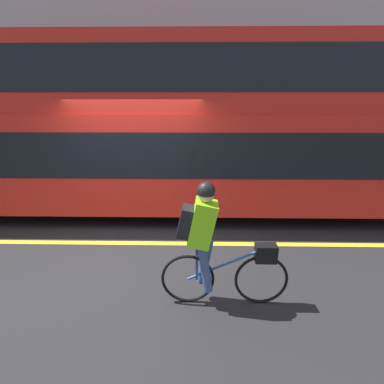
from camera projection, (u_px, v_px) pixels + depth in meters
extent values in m
plane|color=#232326|center=(129.00, 251.00, 5.16)|extent=(80.00, 80.00, 0.00)
cube|color=yellow|center=(133.00, 243.00, 5.43)|extent=(50.00, 0.14, 0.01)
cube|color=gray|center=(165.00, 170.00, 10.79)|extent=(60.00, 1.84, 0.10)
cube|color=#9E9EA3|center=(165.00, 32.00, 10.42)|extent=(60.00, 0.30, 9.51)
cylinder|color=black|center=(312.00, 190.00, 6.99)|extent=(0.96, 0.30, 0.96)
cylinder|color=black|center=(9.00, 188.00, 7.12)|extent=(0.96, 0.30, 0.96)
cube|color=red|center=(158.00, 156.00, 6.82)|extent=(11.59, 2.60, 1.95)
cube|color=black|center=(158.00, 146.00, 6.75)|extent=(11.13, 2.62, 0.86)
cube|color=red|center=(155.00, 77.00, 6.32)|extent=(11.59, 2.49, 1.41)
cube|color=black|center=(155.00, 74.00, 6.30)|extent=(11.13, 2.51, 0.79)
torus|color=black|center=(261.00, 280.00, 3.75)|extent=(0.67, 0.04, 0.67)
torus|color=black|center=(188.00, 279.00, 3.77)|extent=(0.67, 0.04, 0.67)
cylinder|color=#2D4C8C|center=(225.00, 264.00, 3.69)|extent=(0.94, 0.03, 0.46)
cylinder|color=#2D4C8C|center=(197.00, 262.00, 3.69)|extent=(0.03, 0.03, 0.49)
cube|color=black|center=(266.00, 253.00, 3.64)|extent=(0.26, 0.16, 0.22)
cube|color=#8CE019|center=(202.00, 223.00, 3.54)|extent=(0.37, 0.32, 0.58)
cube|color=black|center=(185.00, 221.00, 3.53)|extent=(0.21, 0.26, 0.38)
cylinder|color=#384C7A|center=(205.00, 262.00, 3.79)|extent=(0.21, 0.11, 0.60)
cylinder|color=#384C7A|center=(205.00, 269.00, 3.62)|extent=(0.19, 0.11, 0.60)
sphere|color=tan|center=(206.00, 195.00, 3.43)|extent=(0.19, 0.19, 0.19)
sphere|color=black|center=(206.00, 191.00, 3.42)|extent=(0.21, 0.21, 0.21)
cylinder|color=#515156|center=(333.00, 159.00, 10.46)|extent=(0.58, 0.58, 0.83)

